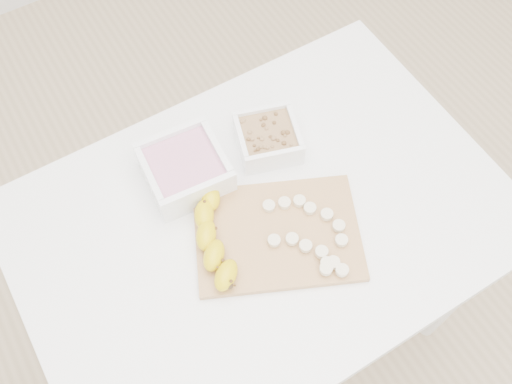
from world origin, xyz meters
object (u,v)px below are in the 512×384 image
bowl_yogurt (185,168)px  cutting_board (277,234)px  bowl_granola (268,138)px  table (263,236)px  banana (214,237)px

bowl_yogurt → cutting_board: bowl_yogurt is taller
bowl_yogurt → bowl_granola: bowl_yogurt is taller
table → banana: banana is taller
table → bowl_granola: size_ratio=6.15×
table → bowl_granola: bowl_granola is taller
cutting_board → bowl_yogurt: bearing=113.4°
bowl_yogurt → cutting_board: size_ratio=0.54×
bowl_yogurt → banana: size_ratio=0.77×
bowl_yogurt → banana: 0.17m
cutting_board → bowl_granola: bearing=63.4°
bowl_yogurt → bowl_granola: size_ratio=1.08×
cutting_board → banana: (-0.12, 0.05, 0.03)m
bowl_granola → banana: bowl_granola is taller
bowl_yogurt → cutting_board: (0.09, -0.21, -0.03)m
banana → table: bearing=31.9°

